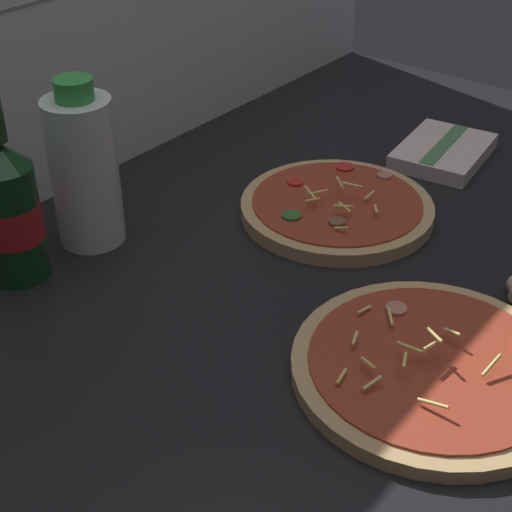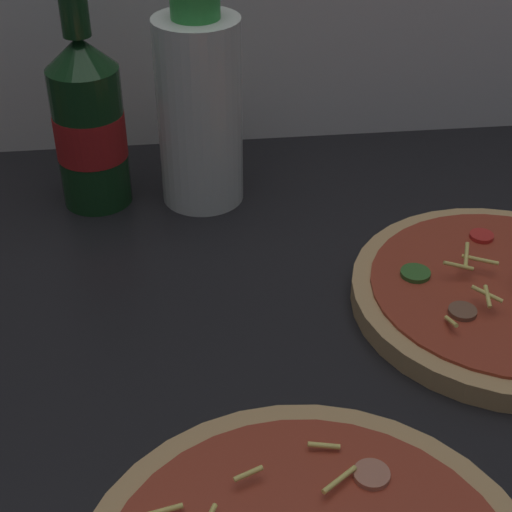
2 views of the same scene
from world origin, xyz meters
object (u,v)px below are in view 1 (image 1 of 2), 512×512
beer_bottle (9,208)px  dish_towel (443,152)px  pizza_near (431,367)px  oil_bottle (84,169)px  pizza_far (337,208)px

beer_bottle → dish_towel: size_ratio=1.43×
pizza_near → oil_bottle: bearing=94.2°
pizza_far → dish_towel: pizza_far is taller
pizza_near → dish_towel: size_ratio=1.61×
beer_bottle → dish_towel: beer_bottle is taller
beer_bottle → pizza_near: bearing=-73.1°
pizza_near → beer_bottle: bearing=106.9°
beer_bottle → oil_bottle: 11.29cm
oil_bottle → dish_towel: 57.19cm
dish_towel → oil_bottle: bearing=153.1°
beer_bottle → oil_bottle: (11.24, -0.59, 0.80)cm
pizza_near → beer_bottle: size_ratio=1.13×
oil_bottle → beer_bottle: bearing=177.0°
pizza_far → beer_bottle: (-36.41, 22.67, 8.27)cm
oil_bottle → dish_towel: oil_bottle is taller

